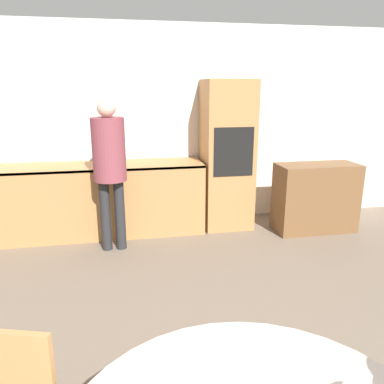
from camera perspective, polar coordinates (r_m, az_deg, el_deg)
name	(u,v)px	position (r m, az deg, el deg)	size (l,w,h in m)	color
wall_back	(162,127)	(5.04, -4.64, 9.77)	(7.18, 0.05, 2.60)	silver
kitchen_counter	(75,200)	(4.87, -17.42, -1.17)	(3.19, 0.60, 0.90)	#AD7A47
oven_unit	(227,156)	(4.91, 5.35, 5.56)	(0.62, 0.59, 1.91)	#AD7A47
sideboard	(315,198)	(5.08, 18.30, -0.82)	(1.03, 0.45, 0.88)	brown
person_standing	(109,159)	(4.19, -12.47, 4.86)	(0.36, 0.36, 1.70)	#262628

